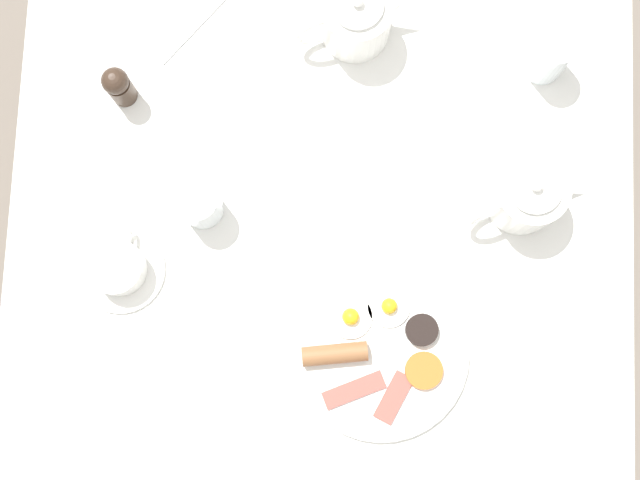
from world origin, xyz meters
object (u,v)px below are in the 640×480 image
teapot_far (526,195)px  water_glass_short (550,55)px  salt_grinder (118,86)px  fork_by_plate (196,25)px  teapot_near (355,19)px  teacup_with_saucer_left (118,268)px  breakfast_plate (379,350)px  water_glass_tall (200,204)px

teapot_far → water_glass_short: 0.23m
salt_grinder → fork_by_plate: bearing=48.8°
teapot_near → fork_by_plate: (-0.27, -0.00, -0.05)m
teacup_with_saucer_left → salt_grinder: (-0.01, 0.29, 0.03)m
breakfast_plate → water_glass_short: water_glass_short is taller
water_glass_tall → teapot_near: bearing=53.1°
teapot_far → water_glass_tall: (-0.51, -0.03, -0.01)m
teapot_far → fork_by_plate: teapot_far is taller
breakfast_plate → teapot_near: 0.53m
water_glass_short → teapot_far: bearing=-98.8°
breakfast_plate → fork_by_plate: 0.62m
teapot_far → water_glass_short: teapot_far is taller
teapot_near → teacup_with_saucer_left: teapot_near is taller
fork_by_plate → breakfast_plate: bearing=-58.5°
water_glass_tall → water_glass_short: water_glass_short is taller
teapot_near → salt_grinder: 0.40m
water_glass_tall → water_glass_short: size_ratio=0.85×
teapot_near → breakfast_plate: bearing=-104.6°
teapot_near → teapot_far: same height
teacup_with_saucer_left → salt_grinder: size_ratio=1.47×
water_glass_short → teacup_with_saucer_left: bearing=-151.3°
salt_grinder → teapot_near: bearing=18.6°
breakfast_plate → salt_grinder: size_ratio=2.89×
teapot_far → fork_by_plate: size_ratio=1.33×
teapot_near → salt_grinder: (-0.37, -0.13, -0.01)m
teapot_far → water_glass_short: bearing=53.6°
teapot_near → water_glass_tall: bearing=-147.7°
teapot_far → salt_grinder: teapot_far is taller
water_glass_short → salt_grinder: (-0.69, -0.08, -0.00)m
water_glass_tall → fork_by_plate: (-0.03, 0.31, -0.04)m
teapot_far → teacup_with_saucer_left: (-0.64, -0.14, -0.03)m
teacup_with_saucer_left → salt_grinder: 0.29m
water_glass_short → salt_grinder: 0.69m
water_glass_tall → salt_grinder: size_ratio=0.93×
teapot_far → water_glass_tall: size_ratio=2.10×
water_glass_short → breakfast_plate: bearing=-118.0°
teacup_with_saucer_left → water_glass_tall: 0.16m
water_glass_tall → water_glass_short: bearing=25.8°
breakfast_plate → teapot_near: teapot_near is taller
teapot_near → fork_by_plate: bearing=159.4°
breakfast_plate → salt_grinder: (-0.43, 0.40, 0.04)m
breakfast_plate → salt_grinder: 0.59m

